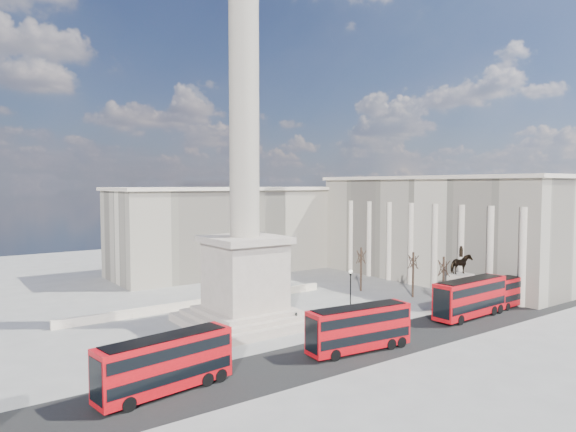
% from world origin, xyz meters
% --- Properties ---
extents(ground, '(180.00, 180.00, 0.00)m').
position_xyz_m(ground, '(0.00, 0.00, 0.00)').
color(ground, gray).
rests_on(ground, ground).
extents(asphalt_road, '(120.00, 9.00, 0.01)m').
position_xyz_m(asphalt_road, '(5.00, -10.00, 0.00)').
color(asphalt_road, black).
rests_on(asphalt_road, ground).
extents(nelsons_column, '(14.00, 14.00, 49.85)m').
position_xyz_m(nelsons_column, '(0.00, 5.00, 12.92)').
color(nelsons_column, '#B8AA99').
rests_on(nelsons_column, ground).
extents(balustrade_wall, '(40.00, 0.60, 1.10)m').
position_xyz_m(balustrade_wall, '(0.00, 16.00, 0.55)').
color(balustrade_wall, beige).
rests_on(balustrade_wall, ground).
extents(building_east, '(19.00, 46.00, 18.60)m').
position_xyz_m(building_east, '(45.00, 10.00, 9.32)').
color(building_east, beige).
rests_on(building_east, ground).
extents(building_northeast, '(51.00, 17.00, 16.60)m').
position_xyz_m(building_northeast, '(20.00, 40.00, 8.32)').
color(building_northeast, beige).
rests_on(building_northeast, ground).
extents(red_bus_a, '(11.86, 4.19, 4.71)m').
position_xyz_m(red_bus_a, '(-16.07, -9.20, 2.47)').
color(red_bus_a, red).
rests_on(red_bus_a, ground).
extents(red_bus_b, '(11.74, 3.87, 4.67)m').
position_xyz_m(red_bus_b, '(4.11, -10.84, 2.45)').
color(red_bus_b, red).
rests_on(red_bus_b, ground).
extents(red_bus_c, '(12.39, 3.34, 4.98)m').
position_xyz_m(red_bus_c, '(25.06, -9.36, 2.61)').
color(red_bus_c, red).
rests_on(red_bus_c, ground).
extents(red_bus_d, '(10.48, 2.85, 4.21)m').
position_xyz_m(red_bus_d, '(35.77, -8.90, 2.21)').
color(red_bus_d, red).
rests_on(red_bus_d, ground).
extents(victorian_lamp, '(0.52, 0.52, 6.06)m').
position_xyz_m(victorian_lamp, '(13.10, 0.27, 3.57)').
color(victorian_lamp, black).
rests_on(victorian_lamp, ground).
extents(equestrian_statue, '(4.09, 3.06, 8.48)m').
position_xyz_m(equestrian_statue, '(29.68, -4.54, 2.96)').
color(equestrian_statue, beige).
rests_on(equestrian_statue, ground).
extents(bare_tree_near, '(1.75, 1.75, 7.67)m').
position_xyz_m(bare_tree_near, '(25.60, -4.73, 6.04)').
color(bare_tree_near, '#332319').
rests_on(bare_tree_near, ground).
extents(bare_tree_mid, '(1.91, 1.91, 7.22)m').
position_xyz_m(bare_tree_mid, '(28.44, 2.98, 5.69)').
color(bare_tree_mid, '#332319').
rests_on(bare_tree_mid, ground).
extents(bare_tree_far, '(1.81, 1.81, 7.38)m').
position_xyz_m(bare_tree_far, '(25.26, 10.95, 5.81)').
color(bare_tree_far, '#332319').
rests_on(bare_tree_far, ground).
extents(pedestrian_walking, '(0.71, 0.51, 1.83)m').
position_xyz_m(pedestrian_walking, '(17.20, -4.12, 0.91)').
color(pedestrian_walking, black).
rests_on(pedestrian_walking, ground).
extents(pedestrian_standing, '(0.93, 0.76, 1.80)m').
position_xyz_m(pedestrian_standing, '(27.96, -6.50, 0.90)').
color(pedestrian_standing, black).
rests_on(pedestrian_standing, ground).
extents(pedestrian_crossing, '(1.07, 1.13, 1.88)m').
position_xyz_m(pedestrian_crossing, '(3.96, -0.21, 0.94)').
color(pedestrian_crossing, black).
rests_on(pedestrian_crossing, ground).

